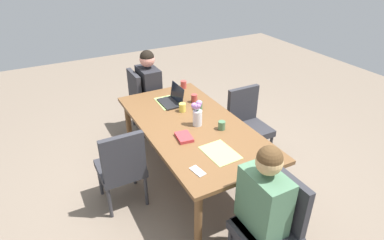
{
  "coord_description": "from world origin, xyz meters",
  "views": [
    {
      "loc": [
        2.62,
        -1.38,
        2.44
      ],
      "look_at": [
        0.0,
        0.0,
        0.78
      ],
      "focal_mm": 30.09,
      "sensor_mm": 36.0,
      "label": 1
    }
  ],
  "objects_px": {
    "chair_head_right_left_near": "(273,222)",
    "person_head_right_left_near": "(261,217)",
    "chair_far_right_near": "(247,121)",
    "coffee_mug_centre_right": "(184,84)",
    "dining_table": "(192,130)",
    "phone_silver": "(198,171)",
    "coffee_mug_far_left": "(199,105)",
    "coffee_mug_near_left": "(222,125)",
    "chair_head_left_left_mid": "(144,98)",
    "person_head_left_left_mid": "(150,97)",
    "coffee_mug_near_right": "(182,107)",
    "chair_near_left_far": "(122,165)",
    "coffee_mug_centre_left": "(194,98)",
    "laptop_head_left_left_mid": "(172,100)",
    "phone_black": "(263,165)",
    "book_red_cover": "(184,137)",
    "flower_vase": "(197,113)"
  },
  "relations": [
    {
      "from": "coffee_mug_near_right",
      "to": "book_red_cover",
      "type": "xyz_separation_m",
      "value": [
        0.52,
        -0.24,
        -0.03
      ]
    },
    {
      "from": "person_head_left_left_mid",
      "to": "phone_silver",
      "type": "height_order",
      "value": "person_head_left_left_mid"
    },
    {
      "from": "chair_head_left_left_mid",
      "to": "laptop_head_left_left_mid",
      "type": "height_order",
      "value": "laptop_head_left_left_mid"
    },
    {
      "from": "person_head_right_left_near",
      "to": "coffee_mug_near_right",
      "type": "distance_m",
      "value": 1.58
    },
    {
      "from": "person_head_right_left_near",
      "to": "coffee_mug_near_right",
      "type": "xyz_separation_m",
      "value": [
        -1.56,
        0.08,
        0.26
      ]
    },
    {
      "from": "phone_black",
      "to": "phone_silver",
      "type": "relative_size",
      "value": 1.0
    },
    {
      "from": "person_head_right_left_near",
      "to": "coffee_mug_centre_left",
      "type": "relative_size",
      "value": 11.98
    },
    {
      "from": "chair_near_left_far",
      "to": "coffee_mug_near_left",
      "type": "relative_size",
      "value": 9.95
    },
    {
      "from": "coffee_mug_near_right",
      "to": "coffee_mug_far_left",
      "type": "height_order",
      "value": "coffee_mug_near_right"
    },
    {
      "from": "person_head_right_left_near",
      "to": "phone_silver",
      "type": "xyz_separation_m",
      "value": [
        -0.51,
        -0.29,
        0.21
      ]
    },
    {
      "from": "coffee_mug_centre_right",
      "to": "person_head_left_left_mid",
      "type": "bearing_deg",
      "value": -136.22
    },
    {
      "from": "dining_table",
      "to": "coffee_mug_near_left",
      "type": "bearing_deg",
      "value": 43.38
    },
    {
      "from": "person_head_right_left_near",
      "to": "coffee_mug_far_left",
      "type": "height_order",
      "value": "person_head_right_left_near"
    },
    {
      "from": "dining_table",
      "to": "phone_black",
      "type": "bearing_deg",
      "value": 12.45
    },
    {
      "from": "person_head_left_left_mid",
      "to": "chair_head_right_left_near",
      "type": "bearing_deg",
      "value": 0.74
    },
    {
      "from": "chair_near_left_far",
      "to": "coffee_mug_centre_left",
      "type": "height_order",
      "value": "chair_near_left_far"
    },
    {
      "from": "person_head_right_left_near",
      "to": "coffee_mug_near_right",
      "type": "relative_size",
      "value": 12.22
    },
    {
      "from": "chair_head_right_left_near",
      "to": "coffee_mug_centre_right",
      "type": "relative_size",
      "value": 9.21
    },
    {
      "from": "chair_head_right_left_near",
      "to": "coffee_mug_centre_right",
      "type": "xyz_separation_m",
      "value": [
        -2.21,
        0.31,
        0.28
      ]
    },
    {
      "from": "phone_silver",
      "to": "book_red_cover",
      "type": "bearing_deg",
      "value": 156.46
    },
    {
      "from": "person_head_right_left_near",
      "to": "chair_far_right_near",
      "type": "relative_size",
      "value": 1.33
    },
    {
      "from": "person_head_left_left_mid",
      "to": "chair_far_right_near",
      "type": "distance_m",
      "value": 1.42
    },
    {
      "from": "phone_silver",
      "to": "coffee_mug_centre_right",
      "type": "bearing_deg",
      "value": 148.01
    },
    {
      "from": "chair_far_right_near",
      "to": "coffee_mug_centre_right",
      "type": "bearing_deg",
      "value": -149.05
    },
    {
      "from": "chair_near_left_far",
      "to": "coffee_mug_near_left",
      "type": "distance_m",
      "value": 1.08
    },
    {
      "from": "coffee_mug_centre_right",
      "to": "coffee_mug_far_left",
      "type": "relative_size",
      "value": 1.04
    },
    {
      "from": "laptop_head_left_left_mid",
      "to": "coffee_mug_near_left",
      "type": "height_order",
      "value": "laptop_head_left_left_mid"
    },
    {
      "from": "dining_table",
      "to": "phone_silver",
      "type": "distance_m",
      "value": 0.81
    },
    {
      "from": "coffee_mug_centre_left",
      "to": "person_head_right_left_near",
      "type": "bearing_deg",
      "value": -10.35
    },
    {
      "from": "coffee_mug_centre_left",
      "to": "coffee_mug_centre_right",
      "type": "relative_size",
      "value": 1.02
    },
    {
      "from": "coffee_mug_near_left",
      "to": "coffee_mug_far_left",
      "type": "distance_m",
      "value": 0.5
    },
    {
      "from": "chair_head_right_left_near",
      "to": "coffee_mug_near_right",
      "type": "distance_m",
      "value": 1.64
    },
    {
      "from": "dining_table",
      "to": "coffee_mug_far_left",
      "type": "distance_m",
      "value": 0.38
    },
    {
      "from": "flower_vase",
      "to": "coffee_mug_near_right",
      "type": "xyz_separation_m",
      "value": [
        -0.35,
        -0.0,
        -0.1
      ]
    },
    {
      "from": "dining_table",
      "to": "chair_head_left_left_mid",
      "type": "xyz_separation_m",
      "value": [
        -1.33,
        -0.07,
        -0.16
      ]
    },
    {
      "from": "chair_far_right_near",
      "to": "coffee_mug_centre_left",
      "type": "xyz_separation_m",
      "value": [
        -0.35,
        -0.55,
        0.28
      ]
    },
    {
      "from": "coffee_mug_far_left",
      "to": "person_head_right_left_near",
      "type": "bearing_deg",
      "value": -10.27
    },
    {
      "from": "person_head_left_left_mid",
      "to": "coffee_mug_far_left",
      "type": "xyz_separation_m",
      "value": [
        1.0,
        0.23,
        0.25
      ]
    },
    {
      "from": "chair_head_right_left_near",
      "to": "phone_silver",
      "type": "bearing_deg",
      "value": -147.3
    },
    {
      "from": "chair_far_right_near",
      "to": "laptop_head_left_left_mid",
      "type": "distance_m",
      "value": 0.96
    },
    {
      "from": "coffee_mug_centre_right",
      "to": "chair_head_left_left_mid",
      "type": "bearing_deg",
      "value": -135.03
    },
    {
      "from": "chair_far_right_near",
      "to": "coffee_mug_centre_right",
      "type": "xyz_separation_m",
      "value": [
        -0.79,
        -0.48,
        0.28
      ]
    },
    {
      "from": "chair_near_left_far",
      "to": "book_red_cover",
      "type": "relative_size",
      "value": 4.5
    },
    {
      "from": "chair_head_right_left_near",
      "to": "person_head_right_left_near",
      "type": "xyz_separation_m",
      "value": [
        -0.06,
        -0.07,
        0.03
      ]
    },
    {
      "from": "dining_table",
      "to": "coffee_mug_near_left",
      "type": "relative_size",
      "value": 22.29
    },
    {
      "from": "chair_near_left_far",
      "to": "coffee_mug_centre_left",
      "type": "relative_size",
      "value": 9.02
    },
    {
      "from": "dining_table",
      "to": "phone_silver",
      "type": "relative_size",
      "value": 13.43
    },
    {
      "from": "laptop_head_left_left_mid",
      "to": "phone_silver",
      "type": "distance_m",
      "value": 1.34
    },
    {
      "from": "chair_head_right_left_near",
      "to": "person_head_right_left_near",
      "type": "relative_size",
      "value": 0.75
    },
    {
      "from": "person_head_left_left_mid",
      "to": "coffee_mug_near_right",
      "type": "bearing_deg",
      "value": 2.28
    }
  ]
}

